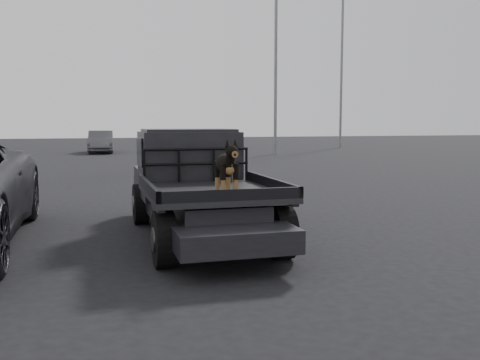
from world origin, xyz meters
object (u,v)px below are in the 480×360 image
object	(u,v)px
flatbed_ute	(199,210)
floodlight_far	(342,51)
floodlight_mid	(276,37)
dog	(226,168)
distant_car_a	(101,142)
distant_car_b	(183,138)

from	to	relation	value
flatbed_ute	floodlight_far	distance (m)	33.14
flatbed_ute	floodlight_mid	bearing A→B (deg)	67.23
flatbed_ute	floodlight_mid	world-z (taller)	floodlight_mid
dog	floodlight_mid	world-z (taller)	floodlight_mid
floodlight_mid	distant_car_a	bearing A→B (deg)	155.88
distant_car_b	flatbed_ute	bearing A→B (deg)	-98.83
dog	floodlight_mid	distance (m)	25.53
flatbed_ute	floodlight_far	bearing A→B (deg)	59.41
flatbed_ute	distant_car_b	distance (m)	34.04
flatbed_ute	dog	size ratio (longest dim) A/B	7.30
floodlight_far	distant_car_a	bearing A→B (deg)	-174.17
distant_car_a	floodlight_mid	distance (m)	12.64
distant_car_b	floodlight_mid	world-z (taller)	floodlight_mid
distant_car_a	distant_car_b	world-z (taller)	distant_car_a
floodlight_far	distant_car_b	bearing A→B (deg)	152.74
dog	floodlight_mid	bearing A→B (deg)	68.76
dog	floodlight_far	bearing A→B (deg)	60.85
distant_car_a	distant_car_b	xyz separation A→B (m)	(6.51, 7.43, -0.03)
floodlight_far	floodlight_mid	bearing A→B (deg)	-139.78
distant_car_a	floodlight_mid	size ratio (longest dim) A/B	0.33
dog	distant_car_a	xyz separation A→B (m)	(-1.02, 27.70, -0.59)
distant_car_b	floodlight_mid	bearing A→B (deg)	-72.94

